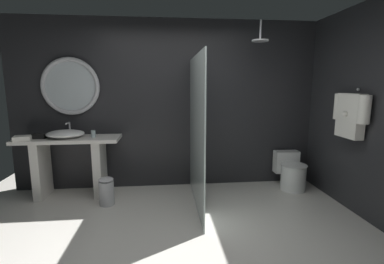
# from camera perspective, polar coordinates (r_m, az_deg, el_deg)

# --- Properties ---
(ground_plane) EXTENTS (5.76, 5.76, 0.00)m
(ground_plane) POSITION_cam_1_polar(r_m,az_deg,el_deg) (2.92, -3.18, -23.79)
(ground_plane) COLOR silver
(back_wall_panel) EXTENTS (4.80, 0.10, 2.60)m
(back_wall_panel) POSITION_cam_1_polar(r_m,az_deg,el_deg) (4.35, -4.54, 5.60)
(back_wall_panel) COLOR #232326
(back_wall_panel) RESTS_ON ground_plane
(side_wall_right) EXTENTS (0.10, 2.47, 2.60)m
(side_wall_right) POSITION_cam_1_polar(r_m,az_deg,el_deg) (4.04, 31.61, 3.85)
(side_wall_right) COLOR #232326
(side_wall_right) RESTS_ON ground_plane
(vanity_counter) EXTENTS (1.43, 0.51, 0.87)m
(vanity_counter) POSITION_cam_1_polar(r_m,az_deg,el_deg) (4.37, -23.99, -5.27)
(vanity_counter) COLOR silver
(vanity_counter) RESTS_ON ground_plane
(vessel_sink) EXTENTS (0.52, 0.43, 0.20)m
(vessel_sink) POSITION_cam_1_polar(r_m,az_deg,el_deg) (4.30, -24.87, -0.34)
(vessel_sink) COLOR white
(vessel_sink) RESTS_ON vanity_counter
(tumbler_cup) EXTENTS (0.06, 0.06, 0.10)m
(tumbler_cup) POSITION_cam_1_polar(r_m,az_deg,el_deg) (4.17, -19.85, -0.37)
(tumbler_cup) COLOR silver
(tumbler_cup) RESTS_ON vanity_counter
(tissue_box) EXTENTS (0.17, 0.11, 0.07)m
(tissue_box) POSITION_cam_1_polar(r_m,az_deg,el_deg) (4.41, -29.20, -0.75)
(tissue_box) COLOR black
(tissue_box) RESTS_ON vanity_counter
(round_wall_mirror) EXTENTS (0.84, 0.07, 0.84)m
(round_wall_mirror) POSITION_cam_1_polar(r_m,az_deg,el_deg) (4.46, -24.00, 8.68)
(round_wall_mirror) COLOR #B7B7BC
(shower_glass_panel) EXTENTS (0.02, 1.54, 1.99)m
(shower_glass_panel) POSITION_cam_1_polar(r_m,az_deg,el_deg) (3.59, 0.91, -0.19)
(shower_glass_panel) COLOR silver
(shower_glass_panel) RESTS_ON ground_plane
(rain_shower_head) EXTENTS (0.23, 0.23, 0.29)m
(rain_shower_head) POSITION_cam_1_polar(r_m,az_deg,el_deg) (4.13, 14.00, 18.23)
(rain_shower_head) COLOR #B7B7BC
(hanging_bathrobe) EXTENTS (0.20, 0.59, 0.62)m
(hanging_bathrobe) POSITION_cam_1_polar(r_m,az_deg,el_deg) (3.94, 30.13, 3.40)
(hanging_bathrobe) COLOR #B7B7BC
(toilet) EXTENTS (0.39, 0.57, 0.55)m
(toilet) POSITION_cam_1_polar(r_m,az_deg,el_deg) (4.63, 19.93, -7.88)
(toilet) COLOR white
(toilet) RESTS_ON ground_plane
(waste_bin) EXTENTS (0.20, 0.20, 0.39)m
(waste_bin) POSITION_cam_1_polar(r_m,az_deg,el_deg) (3.97, -17.38, -11.63)
(waste_bin) COLOR #B7B7BC
(waste_bin) RESTS_ON ground_plane
(folded_hand_towel) EXTENTS (0.25, 0.23, 0.06)m
(folded_hand_towel) POSITION_cam_1_polar(r_m,az_deg,el_deg) (4.37, -31.84, -1.11)
(folded_hand_towel) COLOR silver
(folded_hand_towel) RESTS_ON vanity_counter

